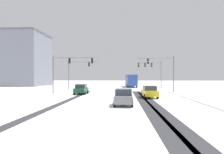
# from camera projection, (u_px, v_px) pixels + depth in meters

# --- Properties ---
(wheel_track_left_lane) EXTENTS (1.08, 34.79, 0.01)m
(wheel_track_left_lane) POSITION_uv_depth(u_px,v_px,m) (152.00, 103.00, 22.26)
(wheel_track_left_lane) COLOR #38383D
(wheel_track_left_lane) RESTS_ON ground
(wheel_track_right_lane) EXTENTS (0.85, 34.79, 0.01)m
(wheel_track_right_lane) POSITION_uv_depth(u_px,v_px,m) (64.00, 102.00, 22.81)
(wheel_track_right_lane) COLOR #38383D
(wheel_track_right_lane) RESTS_ON ground
(wheel_track_center) EXTENTS (1.18, 34.79, 0.01)m
(wheel_track_center) POSITION_uv_depth(u_px,v_px,m) (144.00, 103.00, 22.31)
(wheel_track_center) COLOR #38383D
(wheel_track_center) RESTS_ON ground
(traffic_signal_far_left) EXTENTS (6.44, 0.64, 6.50)m
(traffic_signal_far_left) POSITION_uv_depth(u_px,v_px,m) (77.00, 69.00, 44.91)
(traffic_signal_far_left) COLOR slate
(traffic_signal_far_left) RESTS_ON ground
(traffic_signal_near_left) EXTENTS (7.09, 0.69, 6.50)m
(traffic_signal_near_left) POSITION_uv_depth(u_px,v_px,m) (68.00, 66.00, 34.90)
(traffic_signal_near_left) COLOR slate
(traffic_signal_near_left) RESTS_ON ground
(traffic_signal_far_right) EXTENTS (5.61, 0.66, 6.50)m
(traffic_signal_far_right) POSITION_uv_depth(u_px,v_px,m) (152.00, 68.00, 47.69)
(traffic_signal_far_right) COLOR slate
(traffic_signal_far_right) RESTS_ON ground
(traffic_signal_near_right) EXTENTS (6.44, 0.38, 6.50)m
(traffic_signal_near_right) POSITION_uv_depth(u_px,v_px,m) (163.00, 68.00, 35.86)
(traffic_signal_near_right) COLOR slate
(traffic_signal_near_right) RESTS_ON ground
(car_dark_green_lead) EXTENTS (1.85, 4.11, 1.62)m
(car_dark_green_lead) POSITION_uv_depth(u_px,v_px,m) (81.00, 89.00, 33.37)
(car_dark_green_lead) COLOR #194C2D
(car_dark_green_lead) RESTS_ON ground
(car_yellow_cab_second) EXTENTS (2.02, 4.19, 1.62)m
(car_yellow_cab_second) POSITION_uv_depth(u_px,v_px,m) (149.00, 92.00, 27.46)
(car_yellow_cab_second) COLOR yellow
(car_yellow_cab_second) RESTS_ON ground
(car_grey_third) EXTENTS (1.94, 4.15, 1.62)m
(car_grey_third) POSITION_uv_depth(u_px,v_px,m) (124.00, 97.00, 20.33)
(car_grey_third) COLOR slate
(car_grey_third) RESTS_ON ground
(bus_oncoming) EXTENTS (3.06, 11.11, 3.38)m
(bus_oncoming) POSITION_uv_depth(u_px,v_px,m) (131.00, 80.00, 57.40)
(bus_oncoming) COLOR #284793
(bus_oncoming) RESTS_ON ground
(office_building_far_left_block) EXTENTS (19.81, 15.22, 16.77)m
(office_building_far_left_block) POSITION_uv_depth(u_px,v_px,m) (14.00, 59.00, 65.54)
(office_building_far_left_block) COLOR gray
(office_building_far_left_block) RESTS_ON ground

